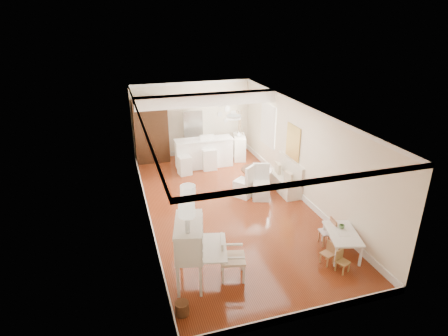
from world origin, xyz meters
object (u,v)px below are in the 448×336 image
kids_chair_c (343,262)px  slip_chair_near (261,182)px  kids_chair_b (327,232)px  bar_stool_left (184,160)px  wicker_basket (182,308)px  kids_table (341,243)px  dining_table (257,179)px  slip_chair_far (244,180)px  sideboard (239,147)px  fridge (202,133)px  secretary_bureau (190,252)px  gustavian_armchair (233,258)px  bar_stool_right (209,153)px  kids_chair_a (328,253)px  pantry_cabinet (151,131)px  breakfast_counter (204,153)px

kids_chair_c → slip_chair_near: slip_chair_near is taller
kids_chair_b → bar_stool_left: bar_stool_left is taller
wicker_basket → slip_chair_near: (3.14, 3.90, 0.39)m
kids_table → dining_table: bearing=99.1°
slip_chair_far → sideboard: slip_chair_far is taller
fridge → secretary_bureau: bearing=-105.9°
gustavian_armchair → bar_stool_right: bearing=4.4°
secretary_bureau → gustavian_armchair: secretary_bureau is taller
fridge → kids_chair_b: bearing=-78.1°
wicker_basket → sideboard: 8.10m
kids_chair_a → fridge: bearing=170.4°
wicker_basket → pantry_cabinet: bearing=86.7°
breakfast_counter → sideboard: 1.53m
kids_chair_a → breakfast_counter: bearing=173.4°
bar_stool_right → fridge: (0.10, 1.33, 0.30)m
gustavian_armchair → kids_table: size_ratio=0.88×
secretary_bureau → bar_stool_left: bearing=93.6°
wicker_basket → slip_chair_far: 5.02m
dining_table → slip_chair_far: (-0.55, -0.36, 0.18)m
kids_table → kids_chair_b: bearing=104.8°
slip_chair_near → breakfast_counter: (-0.99, 2.94, -0.01)m
wicker_basket → kids_chair_b: bearing=18.3°
kids_chair_c → bar_stool_left: size_ratio=0.50×
kids_chair_b → dining_table: 3.35m
kids_chair_a → kids_chair_b: bearing=132.8°
secretary_bureau → pantry_cabinet: pantry_cabinet is taller
bar_stool_left → bar_stool_right: bar_stool_right is taller
secretary_bureau → gustavian_armchair: 0.91m
kids_chair_b → breakfast_counter: bearing=-157.6°
kids_chair_c → slip_chair_near: size_ratio=0.49×
kids_table → breakfast_counter: 6.28m
kids_table → kids_chair_a: size_ratio=2.08×
secretary_bureau → wicker_basket: 1.10m
bar_stool_right → pantry_cabinet: size_ratio=0.52×
kids_chair_b → fridge: 6.82m
kids_chair_a → kids_chair_c: 0.38m
slip_chair_near → bar_stool_right: (-0.90, 2.67, 0.08)m
bar_stool_right → breakfast_counter: bearing=107.9°
kids_table → kids_chair_b: 0.46m
gustavian_armchair → kids_chair_a: (2.13, -0.18, -0.21)m
kids_chair_c → slip_chair_far: slip_chair_far is taller
secretary_bureau → slip_chair_far: secretary_bureau is taller
secretary_bureau → bar_stool_right: bearing=85.4°
dining_table → bar_stool_left: 2.63m
kids_table → kids_chair_b: kids_chair_b is taller
slip_chair_far → bar_stool_right: (-0.47, 2.36, 0.09)m
dining_table → bar_stool_left: size_ratio=0.95×
gustavian_armchair → fridge: (1.13, 7.16, 0.42)m
gustavian_armchair → bar_stool_right: 5.92m
kids_chair_b → bar_stool_left: 5.64m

